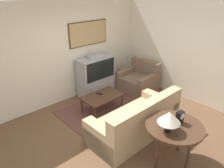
% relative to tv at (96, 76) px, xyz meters
% --- Properties ---
extents(ground_plane, '(12.00, 12.00, 0.00)m').
position_rel_tv_xyz_m(ground_plane, '(-0.90, -1.81, -0.57)').
color(ground_plane, brown).
extents(wall_back, '(12.00, 0.10, 2.70)m').
position_rel_tv_xyz_m(wall_back, '(-0.88, 0.32, 0.78)').
color(wall_back, beige).
rests_on(wall_back, ground_plane).
extents(wall_right, '(0.06, 12.00, 2.70)m').
position_rel_tv_xyz_m(wall_right, '(1.73, -1.81, 0.78)').
color(wall_right, beige).
rests_on(wall_right, ground_plane).
extents(area_rug, '(2.35, 1.68, 0.01)m').
position_rel_tv_xyz_m(area_rug, '(-0.36, -0.93, -0.57)').
color(area_rug, brown).
rests_on(area_rug, ground_plane).
extents(tv, '(1.08, 0.49, 1.21)m').
position_rel_tv_xyz_m(tv, '(0.00, 0.00, 0.00)').
color(tv, '#9E9EA3').
rests_on(tv, ground_plane).
extents(couch, '(2.06, 0.94, 0.92)m').
position_rel_tv_xyz_m(couch, '(-0.61, -2.12, -0.26)').
color(couch, tan).
rests_on(couch, ground_plane).
extents(armchair, '(0.97, 1.03, 0.88)m').
position_rel_tv_xyz_m(armchair, '(1.09, -0.69, -0.28)').
color(armchair, brown).
rests_on(armchair, ground_plane).
extents(coffee_table, '(1.00, 0.63, 0.44)m').
position_rel_tv_xyz_m(coffee_table, '(-0.51, -0.88, -0.18)').
color(coffee_table, '#472D1E').
rests_on(coffee_table, ground_plane).
extents(console_table, '(1.01, 1.01, 0.78)m').
position_rel_tv_xyz_m(console_table, '(-0.71, -3.07, 0.13)').
color(console_table, '#472D1E').
rests_on(console_table, ground_plane).
extents(table_lamp, '(0.38, 0.38, 0.36)m').
position_rel_tv_xyz_m(table_lamp, '(-0.93, -3.07, 0.47)').
color(table_lamp, black).
rests_on(table_lamp, console_table).
extents(mantel_clock, '(0.14, 0.10, 0.22)m').
position_rel_tv_xyz_m(mantel_clock, '(-0.58, -3.07, 0.32)').
color(mantel_clock, black).
rests_on(mantel_clock, console_table).
extents(remote, '(0.09, 0.17, 0.02)m').
position_rel_tv_xyz_m(remote, '(-0.50, -0.76, -0.12)').
color(remote, black).
rests_on(remote, coffee_table).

